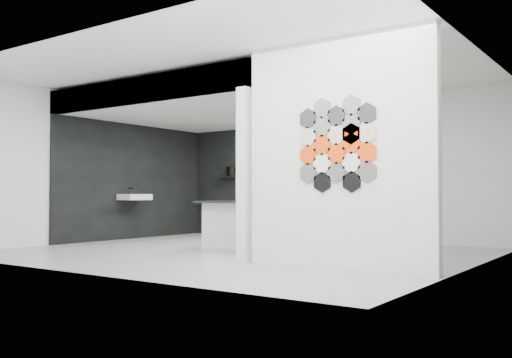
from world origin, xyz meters
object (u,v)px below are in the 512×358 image
object	(u,v)px
wall_basin	(135,197)
partition_panel	(338,153)
utensil_cup	(239,174)
glass_bowl	(333,171)
kitchen_island	(244,224)
glass_vase	(333,170)
kettle	(330,169)
bottle_dark	(257,171)
stockpot	(232,171)

from	to	relation	value
wall_basin	partition_panel	bearing A→B (deg)	-18.23
partition_panel	utensil_cup	distance (m)	5.84
wall_basin	glass_bowl	size ratio (longest dim) A/B	4.69
kitchen_island	glass_vase	distance (m)	2.67
wall_basin	glass_vase	size ratio (longest dim) A/B	4.31
wall_basin	utensil_cup	size ratio (longest dim) A/B	6.80
wall_basin	kettle	distance (m)	3.96
partition_panel	kitchen_island	world-z (taller)	partition_panel
kettle	bottle_dark	xyz separation A→B (m)	(-1.78, 0.00, 0.00)
kitchen_island	glass_bowl	world-z (taller)	glass_bowl
kitchen_island	glass_vase	bearing A→B (deg)	68.53
bottle_dark	glass_vase	bearing A→B (deg)	0.00
utensil_cup	wall_basin	bearing A→B (deg)	-117.82
stockpot	glass_bowl	distance (m)	2.51
kitchen_island	stockpot	world-z (taller)	stockpot
partition_panel	glass_bowl	distance (m)	4.39
glass_vase	wall_basin	bearing A→B (deg)	-148.65
glass_bowl	glass_vase	bearing A→B (deg)	0.00
kettle	glass_bowl	bearing A→B (deg)	-12.71
glass_vase	bottle_dark	xyz separation A→B (m)	(-1.84, 0.00, 0.01)
wall_basin	bottle_dark	bearing A→B (deg)	53.10
kitchen_island	utensil_cup	world-z (taller)	utensil_cup
partition_panel	utensil_cup	size ratio (longest dim) A/B	31.75
kitchen_island	utensil_cup	xyz separation A→B (m)	(-1.94, 2.46, 0.95)
partition_panel	wall_basin	distance (m)	5.78
bottle_dark	kettle	bearing A→B (deg)	0.00
kitchen_island	glass_bowl	xyz separation A→B (m)	(0.36, 2.46, 0.96)
partition_panel	kitchen_island	xyz separation A→B (m)	(-2.43, 1.41, -0.99)
partition_panel	stockpot	bearing A→B (deg)	139.85
stockpot	glass_vase	size ratio (longest dim) A/B	1.75
glass_vase	glass_bowl	bearing A→B (deg)	0.00
kettle	glass_bowl	xyz separation A→B (m)	(0.06, 0.00, -0.03)
stockpot	kettle	distance (m)	2.45
kettle	utensil_cup	xyz separation A→B (m)	(-2.24, 0.00, -0.04)
kettle	bottle_dark	size ratio (longest dim) A/B	1.14
kettle	kitchen_island	bearing A→B (deg)	-109.60
partition_panel	stockpot	distance (m)	5.99
kitchen_island	stockpot	distance (m)	3.42
kitchen_island	bottle_dark	xyz separation A→B (m)	(-1.48, 2.46, 0.99)
partition_panel	glass_vase	xyz separation A→B (m)	(-2.08, 3.87, -0.01)
partition_panel	kitchen_island	distance (m)	2.98
partition_panel	glass_vase	world-z (taller)	partition_panel
kitchen_island	stockpot	size ratio (longest dim) A/B	6.61
glass_bowl	utensil_cup	size ratio (longest dim) A/B	1.45
kitchen_island	kettle	xyz separation A→B (m)	(0.30, 2.46, 0.99)
kitchen_island	kettle	distance (m)	2.67
partition_panel	wall_basin	world-z (taller)	partition_panel
kettle	bottle_dark	bearing A→B (deg)	167.29
glass_bowl	bottle_dark	bearing A→B (deg)	180.00
utensil_cup	kettle	bearing A→B (deg)	0.00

